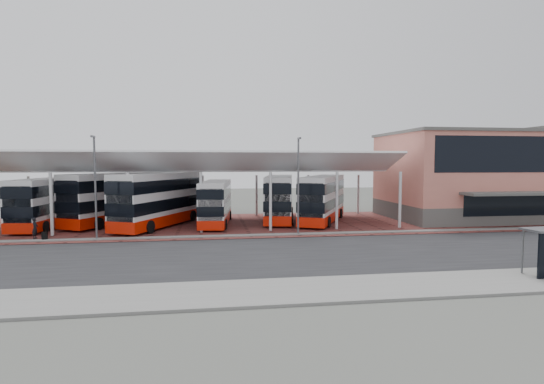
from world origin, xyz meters
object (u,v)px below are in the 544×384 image
object	(u,v)px
bus_5	(323,199)
pedestrian	(35,228)
bus_2	(160,200)
bus_3	(216,203)
bus_1	(115,198)
bus_4	(279,198)
bus_0	(49,203)
terminal	(474,175)

from	to	relation	value
bus_5	pedestrian	world-z (taller)	bus_5
bus_2	bus_3	xyz separation A→B (m)	(5.22, 0.53, -0.41)
bus_3	bus_5	bearing A→B (deg)	6.66
bus_1	bus_3	distance (m)	10.00
bus_3	bus_4	distance (m)	6.79
bus_1	bus_4	bearing A→B (deg)	27.59
bus_0	bus_4	size ratio (longest dim) A/B	0.97
terminal	bus_3	distance (m)	27.80
pedestrian	bus_0	bearing A→B (deg)	11.24
bus_1	bus_5	world-z (taller)	bus_1
bus_1	bus_3	xyz separation A→B (m)	(9.78, -2.09, -0.38)
bus_2	bus_5	bearing A→B (deg)	27.22
terminal	bus_2	size ratio (longest dim) A/B	1.51
bus_2	pedestrian	world-z (taller)	bus_2
bus_3	bus_4	size ratio (longest dim) A/B	0.90
bus_2	pedestrian	xyz separation A→B (m)	(-8.96, -5.31, -1.65)
bus_2	bus_4	size ratio (longest dim) A/B	1.06
bus_0	bus_5	world-z (taller)	bus_5
terminal	bus_4	world-z (taller)	terminal
bus_2	bus_4	distance (m)	11.99
terminal	bus_1	bearing A→B (deg)	178.01
bus_2	bus_3	bearing A→B (deg)	30.86
bus_0	terminal	bearing A→B (deg)	5.35
bus_0	bus_2	world-z (taller)	bus_2
bus_0	bus_3	size ratio (longest dim) A/B	1.08
bus_5	pedestrian	xyz separation A→B (m)	(-24.83, -5.90, -1.46)
bus_0	bus_3	world-z (taller)	bus_0
terminal	bus_2	world-z (taller)	terminal
bus_4	bus_5	world-z (taller)	bus_5
bus_1	pedestrian	bearing A→B (deg)	-90.58
terminal	bus_0	bearing A→B (deg)	-179.96
bus_3	bus_4	xyz separation A→B (m)	(6.53, 1.84, 0.22)
bus_5	pedestrian	size ratio (longest dim) A/B	6.71
bus_3	bus_5	world-z (taller)	bus_5
bus_4	bus_3	bearing A→B (deg)	-152.88
bus_0	bus_1	size ratio (longest dim) A/B	0.94
bus_2	bus_5	xyz separation A→B (m)	(15.86, 0.59, -0.19)
terminal	bus_1	world-z (taller)	terminal
bus_1	pedestrian	xyz separation A→B (m)	(-4.40, -7.93, -1.62)
bus_1	terminal	bearing A→B (deg)	26.48
bus_0	pedestrian	bearing A→B (deg)	-73.92
terminal	bus_2	distance (m)	32.99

